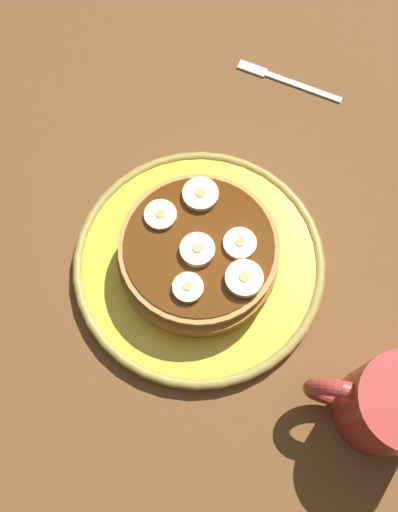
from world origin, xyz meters
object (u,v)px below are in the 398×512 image
object	(u,v)px
banana_slice_2	(240,244)
coffee_mug	(386,405)
plate	(199,263)
fork	(283,79)
banana_slice_5	(184,287)
banana_slice_0	(199,250)
banana_slice_3	(200,195)
pancake_stack	(201,254)
banana_slice_4	(244,279)
banana_slice_1	(161,215)

from	to	relation	value
banana_slice_2	coffee_mug	distance (cm)	19.09
plate	fork	size ratio (longest dim) A/B	1.98
plate	coffee_mug	world-z (taller)	coffee_mug
banana_slice_5	coffee_mug	bearing A→B (deg)	162.62
banana_slice_0	banana_slice_3	world-z (taller)	same
plate	banana_slice_5	world-z (taller)	banana_slice_5
pancake_stack	banana_slice_2	distance (cm)	4.33
pancake_stack	banana_slice_4	xyz separation A→B (cm)	(-4.59, 2.49, 2.53)
plate	banana_slice_5	distance (cm)	6.76
plate	banana_slice_0	bearing A→B (deg)	102.32
banana_slice_3	banana_slice_5	bearing A→B (deg)	94.08
banana_slice_0	banana_slice_5	xyz separation A→B (cm)	(0.49, 3.78, -0.05)
banana_slice_0	fork	distance (cm)	26.88
pancake_stack	fork	distance (cm)	25.80
fork	banana_slice_1	bearing A→B (deg)	69.45
plate	banana_slice_0	xyz separation A→B (cm)	(-0.15, 0.68, 5.13)
banana_slice_1	fork	distance (cm)	25.36
plate	pancake_stack	bearing A→B (deg)	173.59
banana_slice_0	banana_slice_4	distance (cm)	4.98
banana_slice_0	fork	size ratio (longest dim) A/B	0.26
coffee_mug	fork	bearing A→B (deg)	-67.81
banana_slice_4	banana_slice_5	world-z (taller)	banana_slice_4
pancake_stack	coffee_mug	size ratio (longest dim) A/B	1.40
banana_slice_1	banana_slice_5	size ratio (longest dim) A/B	1.10
pancake_stack	banana_slice_5	distance (cm)	5.08
banana_slice_0	coffee_mug	xyz separation A→B (cm)	(-18.83, 9.83, -1.28)
coffee_mug	plate	bearing A→B (deg)	-28.97
banana_slice_5	coffee_mug	size ratio (longest dim) A/B	0.25
pancake_stack	banana_slice_1	world-z (taller)	banana_slice_1
banana_slice_4	fork	world-z (taller)	banana_slice_4
banana_slice_1	banana_slice_2	xyz separation A→B (cm)	(-7.96, 1.18, 0.00)
banana_slice_4	banana_slice_1	bearing A→B (deg)	-26.91
plate	fork	world-z (taller)	plate
banana_slice_2	coffee_mug	world-z (taller)	coffee_mug
fork	banana_slice_3	bearing A→B (deg)	74.92
banana_slice_4	pancake_stack	bearing A→B (deg)	-28.53
banana_slice_0	banana_slice_5	bearing A→B (deg)	82.68
pancake_stack	fork	bearing A→B (deg)	-99.50
banana_slice_3	banana_slice_2	bearing A→B (deg)	138.69
pancake_stack	banana_slice_4	distance (cm)	5.80
banana_slice_1	banana_slice_2	world-z (taller)	same
plate	pancake_stack	distance (cm)	2.66
plate	banana_slice_2	size ratio (longest dim) A/B	8.12
pancake_stack	banana_slice_1	bearing A→B (deg)	-25.19
banana_slice_2	coffee_mug	bearing A→B (deg)	143.27
banana_slice_0	banana_slice_3	bearing A→B (deg)	-78.51
pancake_stack	banana_slice_4	bearing A→B (deg)	151.47
pancake_stack	fork	size ratio (longest dim) A/B	1.26
banana_slice_5	banana_slice_4	bearing A→B (deg)	-159.18
banana_slice_0	banana_slice_2	xyz separation A→B (cm)	(-3.56, -1.57, -0.12)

